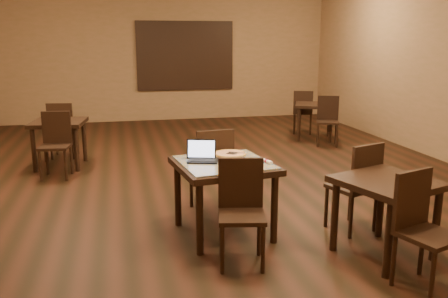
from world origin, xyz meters
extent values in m
plane|color=black|center=(0.00, 0.00, 0.00)|extent=(10.00, 10.00, 0.00)
cube|color=#956A4C|center=(0.00, 5.00, 1.50)|extent=(8.00, 0.02, 3.00)
cube|color=#956A4C|center=(0.00, -5.00, 1.50)|extent=(8.00, 0.02, 3.00)
cube|color=#286894|center=(0.50, 4.97, 1.55)|extent=(2.20, 0.04, 1.50)
cube|color=black|center=(0.50, 4.95, 1.55)|extent=(2.34, 0.02, 1.64)
cylinder|color=black|center=(-0.48, -2.60, 0.35)|extent=(0.07, 0.07, 0.71)
cylinder|color=black|center=(-0.59, -1.85, 0.35)|extent=(0.07, 0.07, 0.71)
cylinder|color=black|center=(0.27, -2.49, 0.35)|extent=(0.07, 0.07, 0.71)
cylinder|color=black|center=(0.17, -1.74, 0.35)|extent=(0.07, 0.07, 0.71)
cube|color=black|center=(-0.16, -2.17, 0.72)|extent=(1.04, 1.04, 0.06)
cube|color=#1B52B5|center=(-0.16, -2.17, 0.76)|extent=(0.95, 0.95, 0.02)
cylinder|color=black|center=(-0.36, -3.00, 0.22)|extent=(0.04, 0.04, 0.43)
cylinder|color=black|center=(-0.29, -2.67, 0.22)|extent=(0.04, 0.04, 0.43)
cylinder|color=black|center=(-0.02, -3.07, 0.22)|extent=(0.04, 0.04, 0.43)
cylinder|color=black|center=(0.04, -2.73, 0.22)|extent=(0.04, 0.04, 0.43)
cube|color=black|center=(-0.16, -2.87, 0.45)|extent=(0.47, 0.47, 0.04)
cube|color=black|center=(-0.12, -2.69, 0.70)|extent=(0.40, 0.12, 0.46)
cylinder|color=black|center=(0.00, -1.27, 0.23)|extent=(0.04, 0.04, 0.46)
cylinder|color=black|center=(0.04, -1.63, 0.23)|extent=(0.04, 0.04, 0.46)
cylinder|color=black|center=(-0.36, -1.31, 0.23)|extent=(0.04, 0.04, 0.46)
cylinder|color=black|center=(-0.32, -1.67, 0.23)|extent=(0.04, 0.04, 0.46)
cube|color=black|center=(-0.16, -1.47, 0.48)|extent=(0.47, 0.47, 0.04)
cube|color=black|center=(-0.14, -1.66, 0.74)|extent=(0.43, 0.09, 0.49)
cube|color=black|center=(-0.36, -2.12, 0.77)|extent=(0.34, 0.28, 0.01)
cube|color=black|center=(-0.36, -2.02, 0.87)|extent=(0.30, 0.13, 0.20)
cube|color=silver|center=(-0.36, -2.02, 0.87)|extent=(0.27, 0.11, 0.17)
cylinder|color=white|center=(0.06, -2.35, 0.77)|extent=(0.24, 0.24, 0.01)
cylinder|color=silver|center=(-0.04, -1.93, 0.77)|extent=(0.33, 0.33, 0.01)
cylinder|color=beige|center=(-0.04, -1.93, 0.78)|extent=(0.33, 0.33, 0.02)
torus|color=#B47E39|center=(-0.04, -1.93, 0.78)|extent=(0.34, 0.34, 0.02)
cube|color=silver|center=(-0.02, -1.95, 0.79)|extent=(0.26, 0.23, 0.01)
cylinder|color=white|center=(0.24, -2.31, 0.78)|extent=(0.08, 0.17, 0.03)
cylinder|color=maroon|center=(0.24, -2.31, 0.78)|extent=(0.05, 0.04, 0.04)
cylinder|color=black|center=(2.25, 1.89, 0.33)|extent=(0.07, 0.07, 0.67)
cylinder|color=black|center=(2.48, 2.44, 0.33)|extent=(0.07, 0.07, 0.67)
cylinder|color=black|center=(2.80, 1.66, 0.33)|extent=(0.07, 0.07, 0.67)
cylinder|color=black|center=(3.04, 2.21, 0.33)|extent=(0.07, 0.07, 0.67)
cube|color=black|center=(2.64, 2.05, 0.68)|extent=(0.98, 0.98, 0.06)
cylinder|color=black|center=(2.42, 1.35, 0.21)|extent=(0.04, 0.04, 0.42)
cylinder|color=black|center=(2.55, 1.66, 0.21)|extent=(0.04, 0.04, 0.42)
cylinder|color=black|center=(2.73, 1.22, 0.21)|extent=(0.04, 0.04, 0.42)
cylinder|color=black|center=(2.86, 1.53, 0.21)|extent=(0.04, 0.04, 0.42)
cube|color=black|center=(2.64, 1.44, 0.44)|extent=(0.52, 0.52, 0.04)
cube|color=black|center=(2.71, 1.60, 0.69)|extent=(0.38, 0.19, 0.45)
cylinder|color=black|center=(2.86, 2.75, 0.21)|extent=(0.04, 0.04, 0.42)
cylinder|color=black|center=(2.73, 2.44, 0.21)|extent=(0.04, 0.04, 0.42)
cylinder|color=black|center=(2.55, 2.88, 0.21)|extent=(0.04, 0.04, 0.42)
cylinder|color=black|center=(2.42, 2.57, 0.21)|extent=(0.04, 0.04, 0.42)
cube|color=black|center=(2.64, 2.66, 0.44)|extent=(0.52, 0.52, 0.04)
cube|color=black|center=(2.57, 2.49, 0.69)|extent=(0.38, 0.19, 0.45)
cylinder|color=black|center=(-2.41, 0.69, 0.34)|extent=(0.07, 0.07, 0.69)
cylinder|color=black|center=(-2.33, 1.30, 0.34)|extent=(0.07, 0.07, 0.69)
cylinder|color=black|center=(-1.80, 0.61, 0.34)|extent=(0.07, 0.07, 0.69)
cylinder|color=black|center=(-1.72, 1.22, 0.34)|extent=(0.07, 0.07, 0.69)
cube|color=black|center=(-2.07, 0.96, 0.70)|extent=(0.87, 0.87, 0.06)
cylinder|color=black|center=(-2.26, 0.18, 0.22)|extent=(0.04, 0.04, 0.44)
cylinder|color=black|center=(-2.21, 0.52, 0.22)|extent=(0.04, 0.04, 0.44)
cylinder|color=black|center=(-1.92, 0.13, 0.22)|extent=(0.04, 0.04, 0.44)
cylinder|color=black|center=(-1.87, 0.48, 0.22)|extent=(0.04, 0.04, 0.44)
cube|color=black|center=(-2.07, 0.33, 0.45)|extent=(0.46, 0.46, 0.04)
cube|color=black|center=(-2.04, 0.51, 0.71)|extent=(0.41, 0.09, 0.46)
cylinder|color=black|center=(-1.87, 1.74, 0.22)|extent=(0.04, 0.04, 0.44)
cylinder|color=black|center=(-1.92, 1.39, 0.22)|extent=(0.04, 0.04, 0.44)
cylinder|color=black|center=(-2.21, 1.78, 0.22)|extent=(0.04, 0.04, 0.44)
cylinder|color=black|center=(-2.26, 1.44, 0.22)|extent=(0.04, 0.04, 0.44)
cube|color=black|center=(-2.07, 1.59, 0.45)|extent=(0.46, 0.46, 0.04)
cube|color=black|center=(-2.09, 1.40, 0.71)|extent=(0.41, 0.09, 0.46)
cylinder|color=black|center=(0.96, -3.38, 0.35)|extent=(0.07, 0.07, 0.69)
cylinder|color=black|center=(0.77, -2.78, 0.35)|extent=(0.07, 0.07, 0.69)
cylinder|color=black|center=(1.55, -3.18, 0.35)|extent=(0.07, 0.07, 0.69)
cylinder|color=black|center=(1.36, -2.59, 0.35)|extent=(0.07, 0.07, 0.69)
cube|color=black|center=(1.16, -2.98, 0.70)|extent=(0.99, 0.99, 0.06)
cylinder|color=black|center=(1.05, -3.84, 0.22)|extent=(0.04, 0.04, 0.44)
cylinder|color=black|center=(0.94, -3.50, 0.22)|extent=(0.04, 0.04, 0.44)
cylinder|color=black|center=(1.27, -3.39, 0.22)|extent=(0.04, 0.04, 0.44)
cube|color=black|center=(1.16, -3.61, 0.46)|extent=(0.52, 0.52, 0.04)
cube|color=black|center=(1.10, -3.44, 0.71)|extent=(0.40, 0.17, 0.47)
cylinder|color=black|center=(1.27, -2.13, 0.22)|extent=(0.04, 0.04, 0.44)
cylinder|color=black|center=(1.38, -2.46, 0.22)|extent=(0.04, 0.04, 0.44)
cylinder|color=black|center=(0.94, -2.24, 0.22)|extent=(0.04, 0.04, 0.44)
cylinder|color=black|center=(1.05, -2.57, 0.22)|extent=(0.04, 0.04, 0.44)
cube|color=black|center=(1.16, -2.35, 0.46)|extent=(0.52, 0.52, 0.04)
cube|color=black|center=(1.22, -2.52, 0.71)|extent=(0.40, 0.17, 0.47)
camera|label=1|loc=(-1.17, -6.62, 1.96)|focal=38.00mm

